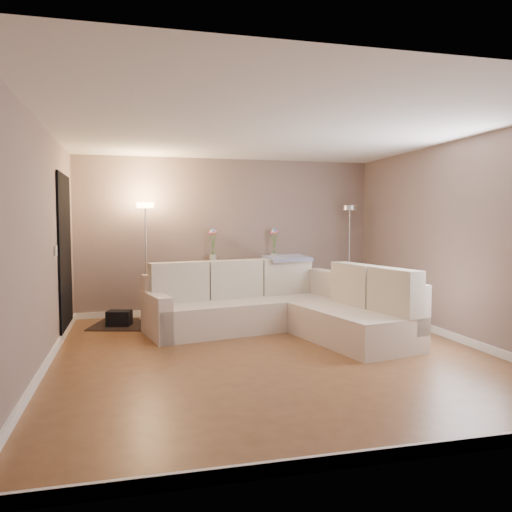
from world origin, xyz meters
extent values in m
cube|color=brown|center=(0.00, 0.00, -0.01)|extent=(5.00, 5.50, 0.01)
cube|color=white|center=(0.00, 0.00, 2.60)|extent=(5.00, 5.50, 0.01)
cube|color=gray|center=(0.00, 2.76, 1.30)|extent=(5.00, 0.02, 2.60)
cube|color=gray|center=(0.00, -2.76, 1.30)|extent=(5.00, 0.02, 2.60)
cube|color=gray|center=(-2.51, 0.00, 1.30)|extent=(0.02, 5.50, 2.60)
cube|color=gray|center=(2.51, 0.00, 1.30)|extent=(0.02, 5.50, 2.60)
cube|color=white|center=(0.00, 2.73, 0.05)|extent=(5.00, 0.03, 0.10)
cube|color=white|center=(0.00, -2.73, 0.05)|extent=(5.00, 0.03, 0.10)
cube|color=white|center=(-2.48, 0.00, 0.05)|extent=(0.03, 5.50, 0.10)
cube|color=white|center=(2.48, 0.00, 0.05)|extent=(0.03, 5.50, 0.10)
cube|color=black|center=(-2.48, 1.70, 1.10)|extent=(0.02, 1.20, 2.20)
cube|color=white|center=(-2.48, 0.85, 1.20)|extent=(0.02, 0.08, 0.12)
cube|color=beige|center=(-0.01, 1.40, 0.21)|extent=(2.92, 1.53, 0.43)
cube|color=beige|center=(-0.09, 1.77, 0.51)|extent=(2.76, 0.79, 0.60)
cube|color=beige|center=(-1.29, 1.13, 0.30)|extent=(0.39, 0.98, 0.60)
cube|color=beige|center=(1.16, 0.29, 0.21)|extent=(1.30, 1.87, 0.43)
cube|color=beige|center=(1.42, 0.84, 0.51)|extent=(0.77, 2.66, 0.60)
cube|color=beige|center=(-0.95, 1.46, 0.71)|extent=(0.86, 0.41, 0.56)
cube|color=beige|center=(-0.12, 1.64, 0.71)|extent=(0.86, 0.41, 0.56)
cube|color=beige|center=(0.72, 1.82, 0.71)|extent=(0.86, 0.41, 0.56)
cube|color=beige|center=(1.34, 0.65, 0.71)|extent=(0.39, 0.80, 0.56)
cube|color=beige|center=(1.51, -0.13, 0.71)|extent=(0.39, 0.80, 0.56)
cube|color=gray|center=(0.76, 1.84, 0.98)|extent=(0.79, 0.58, 0.09)
cube|color=black|center=(0.25, 2.63, 0.75)|extent=(1.25, 0.37, 0.04)
cube|color=black|center=(-0.33, 2.51, 0.36)|extent=(0.04, 0.04, 0.73)
cube|color=black|center=(-0.32, 2.78, 0.36)|extent=(0.04, 0.04, 0.73)
cube|color=black|center=(0.82, 2.48, 0.36)|extent=(0.04, 0.04, 0.73)
cube|color=black|center=(0.82, 2.75, 0.36)|extent=(0.04, 0.04, 0.73)
cube|color=black|center=(0.25, 2.63, 0.17)|extent=(1.17, 0.34, 0.03)
cube|color=#BF3333|center=(-0.26, 2.64, 0.28)|extent=(0.03, 0.15, 0.18)
cube|color=#3359A5|center=(-0.22, 2.64, 0.29)|extent=(0.04, 0.15, 0.20)
cube|color=gold|center=(-0.18, 2.64, 0.30)|extent=(0.04, 0.15, 0.22)
cube|color=#3F7F4C|center=(-0.13, 2.64, 0.28)|extent=(0.05, 0.15, 0.18)
cube|color=#994C99|center=(-0.08, 2.64, 0.29)|extent=(0.03, 0.15, 0.20)
cube|color=orange|center=(-0.05, 2.64, 0.30)|extent=(0.04, 0.15, 0.22)
cube|color=#262626|center=(0.00, 2.64, 0.28)|extent=(0.04, 0.15, 0.18)
cube|color=#4C99B2|center=(0.05, 2.63, 0.29)|extent=(0.05, 0.15, 0.20)
cube|color=#B2A58C|center=(0.10, 2.63, 0.30)|extent=(0.03, 0.15, 0.22)
cube|color=brown|center=(0.13, 2.63, 0.28)|extent=(0.04, 0.15, 0.18)
cube|color=navy|center=(0.18, 2.63, 0.29)|extent=(0.04, 0.15, 0.20)
cube|color=gold|center=(0.23, 2.63, 0.30)|extent=(0.05, 0.15, 0.22)
cube|color=black|center=(0.25, 2.80, 1.13)|extent=(0.88, 0.06, 0.69)
cube|color=white|center=(0.25, 2.77, 1.13)|extent=(0.76, 0.03, 0.57)
cube|color=orange|center=(0.13, 2.61, 0.80)|extent=(0.18, 0.12, 0.04)
cube|color=black|center=(0.42, 2.58, 0.84)|extent=(0.10, 0.02, 0.12)
cube|color=black|center=(0.53, 2.58, 0.83)|extent=(0.08, 0.02, 0.11)
cylinder|color=silver|center=(-0.28, 2.65, 0.89)|extent=(0.12, 0.12, 0.23)
cylinder|color=#38722D|center=(-0.30, 2.65, 1.16)|extent=(0.09, 0.01, 0.39)
sphere|color=#E5598C|center=(-0.32, 2.65, 1.36)|extent=(0.07, 0.07, 0.07)
cylinder|color=#38722D|center=(-0.29, 2.65, 1.17)|extent=(0.05, 0.01, 0.42)
sphere|color=white|center=(-0.30, 2.65, 1.38)|extent=(0.07, 0.07, 0.07)
cylinder|color=#38722D|center=(-0.28, 2.65, 1.18)|extent=(0.01, 0.01, 0.44)
sphere|color=#598CE5|center=(-0.28, 2.65, 1.40)|extent=(0.07, 0.07, 0.07)
cylinder|color=#38722D|center=(-0.27, 2.65, 1.16)|extent=(0.05, 0.01, 0.40)
sphere|color=#E58C4C|center=(-0.26, 2.65, 1.36)|extent=(0.07, 0.07, 0.07)
cylinder|color=#38722D|center=(-0.26, 2.65, 1.17)|extent=(0.10, 0.01, 0.41)
sphere|color=#D866B2|center=(-0.24, 2.65, 1.38)|extent=(0.07, 0.07, 0.07)
cylinder|color=silver|center=(0.77, 2.62, 0.89)|extent=(0.12, 0.12, 0.23)
cylinder|color=#38722D|center=(0.75, 2.62, 1.16)|extent=(0.09, 0.01, 0.39)
sphere|color=#E5598C|center=(0.73, 2.62, 1.36)|extent=(0.07, 0.07, 0.07)
cylinder|color=#38722D|center=(0.76, 2.62, 1.17)|extent=(0.05, 0.01, 0.42)
sphere|color=white|center=(0.75, 2.62, 1.38)|extent=(0.07, 0.07, 0.07)
cylinder|color=#38722D|center=(0.77, 2.62, 1.18)|extent=(0.01, 0.01, 0.44)
sphere|color=#598CE5|center=(0.77, 2.62, 1.40)|extent=(0.07, 0.07, 0.07)
cylinder|color=#38722D|center=(0.78, 2.62, 1.16)|extent=(0.05, 0.01, 0.40)
sphere|color=#E58C4C|center=(0.79, 2.62, 1.36)|extent=(0.07, 0.07, 0.07)
cylinder|color=#38722D|center=(0.79, 2.62, 1.17)|extent=(0.10, 0.01, 0.41)
sphere|color=#D866B2|center=(0.81, 2.62, 1.38)|extent=(0.07, 0.07, 0.07)
cylinder|color=silver|center=(-1.38, 2.38, 0.02)|extent=(0.30, 0.30, 0.03)
cylinder|color=silver|center=(-1.38, 2.38, 0.89)|extent=(0.03, 0.03, 1.76)
cylinder|color=#FFBF72|center=(-1.38, 2.38, 1.81)|extent=(0.32, 0.32, 0.08)
cylinder|color=silver|center=(2.08, 2.45, 0.01)|extent=(0.28, 0.28, 0.03)
cylinder|color=silver|center=(2.08, 2.45, 0.88)|extent=(0.03, 0.03, 1.74)
cylinder|color=silver|center=(2.08, 2.45, 1.79)|extent=(0.30, 0.30, 0.08)
cube|color=black|center=(-1.57, 2.07, 0.01)|extent=(1.40, 1.19, 0.02)
cube|color=black|center=(-1.79, 2.02, 0.12)|extent=(0.39, 0.32, 0.22)
camera|label=1|loc=(-1.58, -5.56, 1.56)|focal=35.00mm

